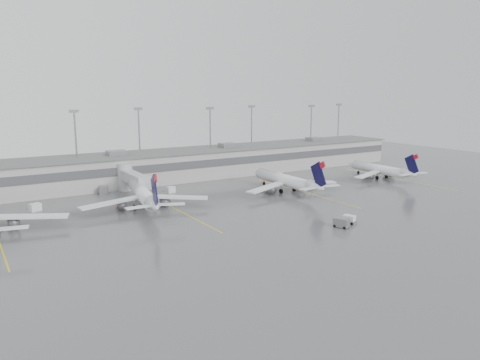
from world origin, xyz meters
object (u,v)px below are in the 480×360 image
jet_mid_right (287,180)px  jet_far_right (381,169)px  jet_mid_left (144,195)px  baggage_tug (349,220)px

jet_mid_right → jet_far_right: bearing=1.5°
jet_mid_right → jet_mid_left: bearing=176.6°
jet_far_right → jet_mid_right: bearing=-176.7°
jet_mid_left → baggage_tug: bearing=-36.9°
jet_far_right → baggage_tug: bearing=-141.9°
jet_far_right → jet_mid_left: bearing=-179.2°
jet_mid_left → jet_mid_right: bearing=5.9°
jet_mid_left → jet_mid_right: size_ratio=1.03×
jet_far_right → baggage_tug: jet_far_right is taller
jet_mid_right → jet_far_right: jet_mid_right is taller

